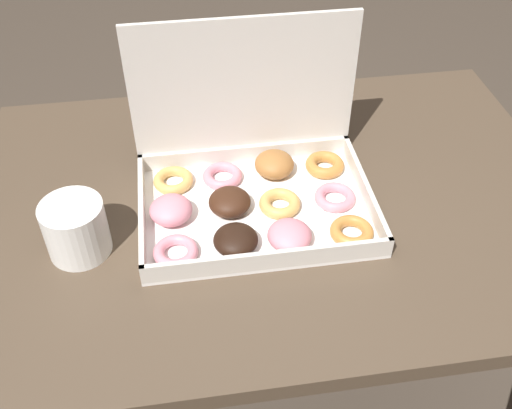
% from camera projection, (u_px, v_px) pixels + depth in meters
% --- Properties ---
extents(dining_table, '(1.01, 0.71, 0.73)m').
position_uv_depth(dining_table, '(274.00, 246.00, 1.10)').
color(dining_table, '#4C3D2D').
rests_on(dining_table, ground_plane).
extents(donut_box, '(0.38, 0.27, 0.28)m').
position_uv_depth(donut_box, '(251.00, 178.00, 0.98)').
color(donut_box, white).
rests_on(donut_box, dining_table).
extents(coffee_mug, '(0.10, 0.10, 0.09)m').
position_uv_depth(coffee_mug, '(76.00, 228.00, 0.90)').
color(coffee_mug, white).
rests_on(coffee_mug, dining_table).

